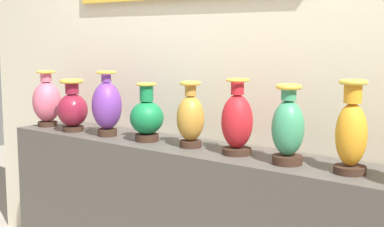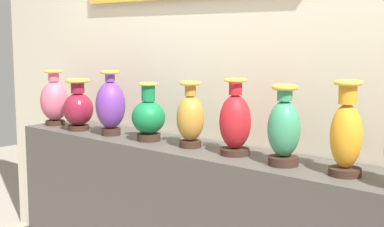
% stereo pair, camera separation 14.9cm
% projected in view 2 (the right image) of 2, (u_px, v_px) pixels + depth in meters
% --- Properties ---
extents(back_wall, '(4.15, 0.14, 3.10)m').
position_uv_depth(back_wall, '(223.00, 26.00, 2.99)').
color(back_wall, beige).
rests_on(back_wall, ground_plane).
extents(vase_rose, '(0.18, 0.18, 0.36)m').
position_uv_depth(vase_rose, '(54.00, 100.00, 3.57)').
color(vase_rose, '#382319').
rests_on(vase_rose, display_shelf).
extents(vase_burgundy, '(0.19, 0.19, 0.32)m').
position_uv_depth(vase_burgundy, '(78.00, 107.00, 3.37)').
color(vase_burgundy, '#382319').
rests_on(vase_burgundy, display_shelf).
extents(vase_violet, '(0.17, 0.17, 0.38)m').
position_uv_depth(vase_violet, '(111.00, 105.00, 3.20)').
color(vase_violet, '#382319').
rests_on(vase_violet, display_shelf).
extents(vase_emerald, '(0.19, 0.19, 0.32)m').
position_uv_depth(vase_emerald, '(149.00, 117.00, 3.03)').
color(vase_emerald, '#382319').
rests_on(vase_emerald, display_shelf).
extents(vase_ochre, '(0.14, 0.14, 0.34)m').
position_uv_depth(vase_ochre, '(191.00, 118.00, 2.84)').
color(vase_ochre, '#382319').
rests_on(vase_ochre, display_shelf).
extents(vase_crimson, '(0.15, 0.15, 0.37)m').
position_uv_depth(vase_crimson, '(235.00, 122.00, 2.66)').
color(vase_crimson, '#382319').
rests_on(vase_crimson, display_shelf).
extents(vase_jade, '(0.15, 0.15, 0.36)m').
position_uv_depth(vase_jade, '(284.00, 129.00, 2.44)').
color(vase_jade, '#382319').
rests_on(vase_jade, display_shelf).
extents(vase_amber, '(0.14, 0.14, 0.40)m').
position_uv_depth(vase_amber, '(346.00, 134.00, 2.25)').
color(vase_amber, '#382319').
rests_on(vase_amber, display_shelf).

